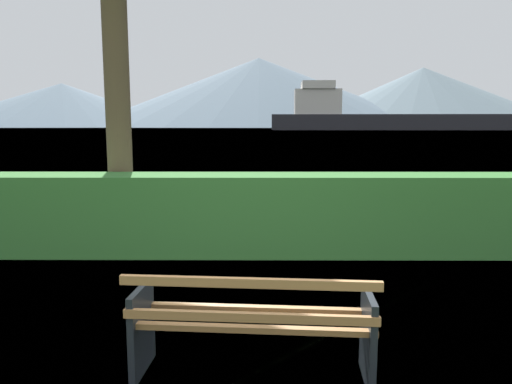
# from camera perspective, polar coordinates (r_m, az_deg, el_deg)

# --- Properties ---
(ground_plane) EXTENTS (1400.00, 1400.00, 0.00)m
(ground_plane) POSITION_cam_1_polar(r_m,az_deg,el_deg) (3.93, -0.36, -20.97)
(ground_plane) COLOR #4C6B33
(water_surface) EXTENTS (620.00, 620.00, 0.00)m
(water_surface) POSITION_cam_1_polar(r_m,az_deg,el_deg) (311.81, 0.33, 7.63)
(water_surface) COLOR #6B8EA3
(water_surface) RESTS_ON ground_plane
(park_bench) EXTENTS (1.84, 0.70, 0.87)m
(park_bench) POSITION_cam_1_polar(r_m,az_deg,el_deg) (3.68, -0.46, -15.58)
(park_bench) COLOR #A0703F
(park_bench) RESTS_ON ground_plane
(hedge_row) EXTENTS (12.39, 0.86, 1.18)m
(hedge_row) POSITION_cam_1_polar(r_m,az_deg,el_deg) (7.11, -0.02, -2.64)
(hedge_row) COLOR #387A33
(hedge_row) RESTS_ON ground_plane
(cargo_ship_large) EXTENTS (106.98, 19.36, 20.11)m
(cargo_ship_large) POSITION_cam_1_polar(r_m,az_deg,el_deg) (209.69, 14.44, 8.75)
(cargo_ship_large) COLOR #232328
(cargo_ship_large) RESTS_ON water_surface
(sailboat_mid) EXTENTS (7.25, 7.57, 1.57)m
(sailboat_mid) POSITION_cam_1_polar(r_m,az_deg,el_deg) (205.49, 3.45, 7.60)
(sailboat_mid) COLOR #B2332D
(sailboat_mid) RESTS_ON water_surface
(distant_hills) EXTENTS (711.40, 416.64, 82.52)m
(distant_hills) POSITION_cam_1_polar(r_m,az_deg,el_deg) (578.16, 2.69, 11.45)
(distant_hills) COLOR slate
(distant_hills) RESTS_ON ground_plane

